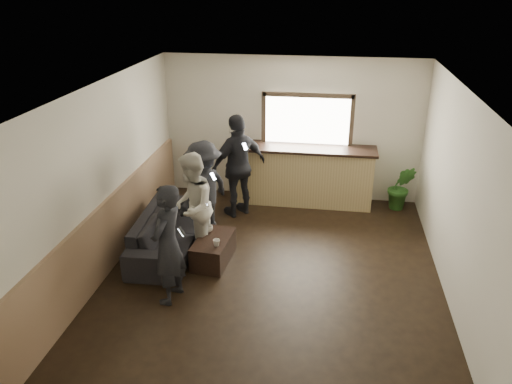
% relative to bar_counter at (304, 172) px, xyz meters
% --- Properties ---
extents(ground, '(5.00, 6.00, 0.01)m').
position_rel_bar_counter_xyz_m(ground, '(-0.30, -2.70, -0.64)').
color(ground, black).
extents(room_shell, '(5.01, 6.01, 2.80)m').
position_rel_bar_counter_xyz_m(room_shell, '(-1.04, -2.70, 0.83)').
color(room_shell, silver).
rests_on(room_shell, ground).
extents(bar_counter, '(2.70, 0.68, 2.13)m').
position_rel_bar_counter_xyz_m(bar_counter, '(0.00, 0.00, 0.00)').
color(bar_counter, tan).
rests_on(bar_counter, ground).
extents(sofa, '(0.97, 2.27, 0.65)m').
position_rel_bar_counter_xyz_m(sofa, '(-2.05, -2.17, -0.32)').
color(sofa, black).
rests_on(sofa, ground).
extents(coffee_table, '(0.57, 0.93, 0.40)m').
position_rel_bar_counter_xyz_m(coffee_table, '(-1.25, -2.47, -0.44)').
color(coffee_table, black).
rests_on(coffee_table, ground).
extents(cup_a, '(0.16, 0.16, 0.10)m').
position_rel_bar_counter_xyz_m(cup_a, '(-1.37, -2.25, -0.19)').
color(cup_a, silver).
rests_on(cup_a, coffee_table).
extents(cup_b, '(0.15, 0.15, 0.10)m').
position_rel_bar_counter_xyz_m(cup_b, '(-1.15, -2.68, -0.19)').
color(cup_b, silver).
rests_on(cup_b, coffee_table).
extents(potted_plant, '(0.52, 0.43, 0.90)m').
position_rel_bar_counter_xyz_m(potted_plant, '(1.85, -0.05, -0.19)').
color(potted_plant, '#2D6623').
rests_on(potted_plant, ground).
extents(person_a, '(0.52, 0.69, 1.71)m').
position_rel_bar_counter_xyz_m(person_a, '(-1.60, -3.53, 0.22)').
color(person_a, black).
rests_on(person_a, ground).
extents(person_b, '(0.74, 0.90, 1.72)m').
position_rel_bar_counter_xyz_m(person_b, '(-1.60, -2.34, 0.22)').
color(person_b, beige).
rests_on(person_b, ground).
extents(person_c, '(1.05, 1.25, 1.68)m').
position_rel_bar_counter_xyz_m(person_c, '(-1.60, -1.60, 0.20)').
color(person_c, black).
rests_on(person_c, ground).
extents(person_d, '(1.14, 1.11, 1.92)m').
position_rel_bar_counter_xyz_m(person_d, '(-1.17, -0.73, 0.32)').
color(person_d, black).
rests_on(person_d, ground).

